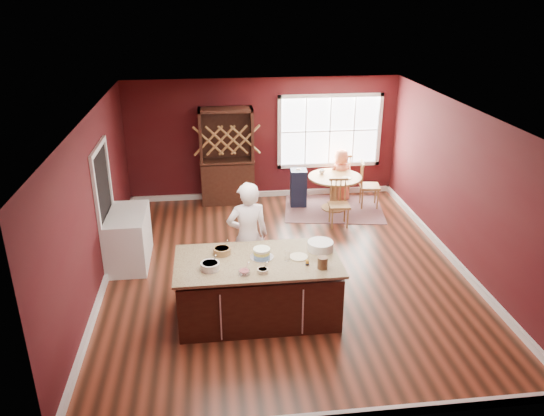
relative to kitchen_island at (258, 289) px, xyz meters
The scene contains 28 objects.
room_shell 1.70m from the kitchen_island, 66.01° to the left, with size 7.00×7.00×7.00m.
window 5.33m from the kitchen_island, 66.45° to the left, with size 2.36×0.10×1.66m, color white, non-canonical shape.
doorway 3.11m from the kitchen_island, 141.26° to the left, with size 0.08×1.26×2.13m, color white, non-canonical shape.
kitchen_island is the anchor object (origin of this frame).
dining_table 4.35m from the kitchen_island, 62.27° to the left, with size 1.14×1.14×0.75m.
baker 0.93m from the kitchen_island, 95.35° to the left, with size 0.66×0.43×1.80m, color white.
layer_cake 0.56m from the kitchen_island, 46.57° to the left, with size 0.34×0.34×0.14m, color white, non-canonical shape.
bowl_blue 0.87m from the kitchen_island, 164.14° to the right, with size 0.26×0.26×0.10m, color silver.
bowl_yellow 0.76m from the kitchen_island, 153.25° to the left, with size 0.25×0.25×0.09m, color #977A4B.
bowl_pink 0.67m from the kitchen_island, 119.92° to the right, with size 0.16×0.16×0.06m, color white.
bowl_olive 0.63m from the kitchen_island, 84.43° to the right, with size 0.15×0.15×0.06m, color silver.
drinking_glass 0.70m from the kitchen_island, ahead, with size 0.08×0.08×0.15m, color white.
dinner_plate 0.76m from the kitchen_island, ahead, with size 0.26×0.26×0.02m, color beige.
white_tub 1.11m from the kitchen_island, 12.26° to the left, with size 0.38×0.38×0.13m, color white.
stoneware_crock 1.08m from the kitchen_island, 21.72° to the right, with size 0.14×0.14×0.17m, color brown.
toy_figurine 0.88m from the kitchen_island, 19.31° to the right, with size 0.05×0.05×0.09m, color gold, non-canonical shape.
rug 4.37m from the kitchen_island, 62.27° to the left, with size 2.09×1.62×0.01m, color brown.
chair_east 4.82m from the kitchen_island, 54.18° to the left, with size 0.44×0.41×1.04m, color brown, non-canonical shape.
chair_south 3.55m from the kitchen_island, 57.30° to the left, with size 0.41×0.39×0.97m, color olive, non-canonical shape.
chair_north 5.17m from the kitchen_island, 63.15° to the left, with size 0.44×0.42×1.05m, color olive, non-canonical shape.
seated_woman 4.88m from the kitchen_island, 62.28° to the left, with size 0.58×0.38×1.20m, color #E6724C.
high_chair 4.35m from the kitchen_island, 72.75° to the left, with size 0.35×0.35×0.86m, color black, non-canonical shape.
toddler 4.41m from the kitchen_island, 73.13° to the left, with size 0.18×0.14×0.26m, color #8CA5BF, non-canonical shape.
table_plate 4.34m from the kitchen_island, 58.91° to the left, with size 0.20×0.20×0.01m, color beige.
table_cup 4.43m from the kitchen_island, 66.29° to the left, with size 0.12×0.12×0.09m, color white.
hutch 4.58m from the kitchen_island, 93.01° to the left, with size 1.16×0.48×2.12m, color black.
washer 2.60m from the kitchen_island, 142.21° to the left, with size 0.64×0.62×0.93m, color white.
dryer 3.04m from the kitchen_island, 132.62° to the left, with size 0.63×0.61×0.92m, color white.
Camera 1 is at (-1.18, -7.89, 4.47)m, focal length 35.00 mm.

